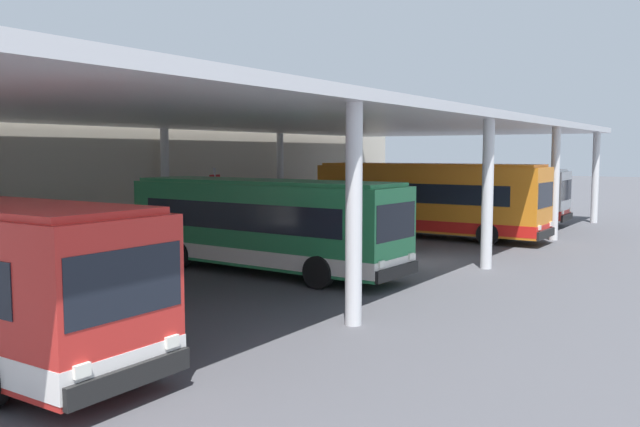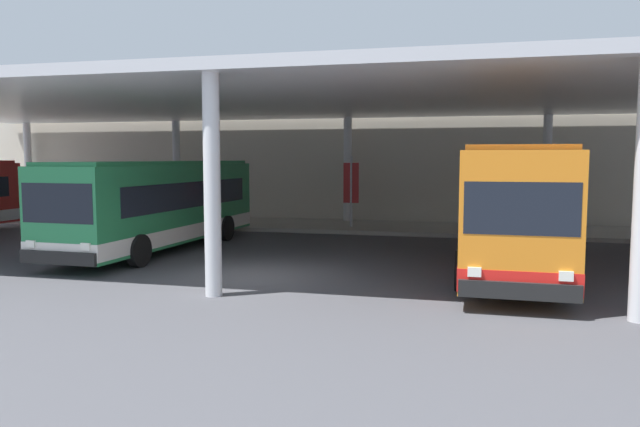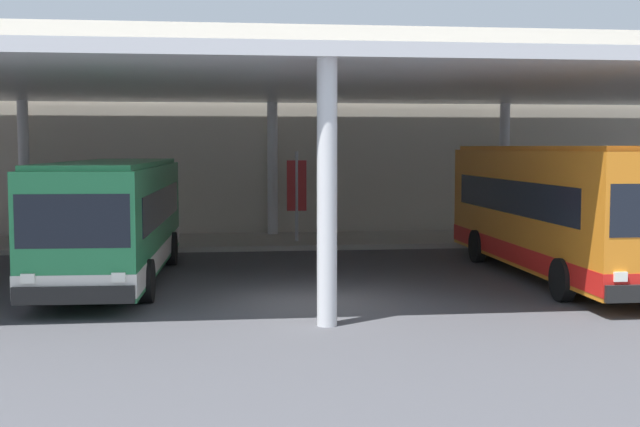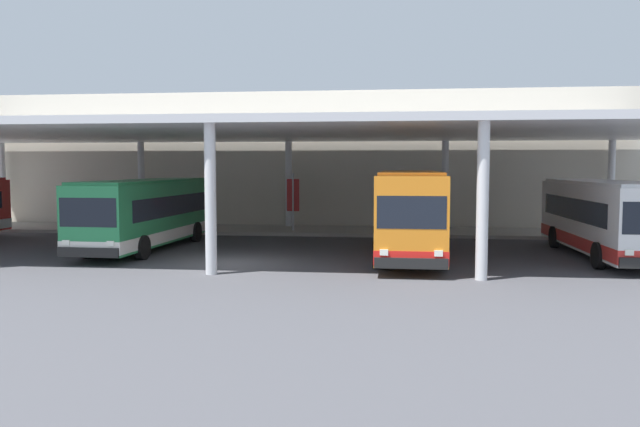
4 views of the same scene
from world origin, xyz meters
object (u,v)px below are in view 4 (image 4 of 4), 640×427
object	(u,v)px
bus_second_bay	(148,213)
banner_sign	(293,198)
bus_middle_bay	(409,212)
bus_far_bay	(604,217)
bench_waiting	(149,219)
trash_bin	(115,218)

from	to	relation	value
bus_second_bay	banner_sign	world-z (taller)	banner_sign
bus_second_bay	bus_middle_bay	xyz separation A→B (m)	(11.83, -0.80, 0.19)
bus_second_bay	bus_far_bay	distance (m)	19.85
bus_second_bay	bench_waiting	xyz separation A→B (m)	(-3.25, 8.11, -0.99)
bus_middle_bay	trash_bin	size ratio (longest dim) A/B	11.59
banner_sign	bus_middle_bay	bearing A→B (deg)	-51.94
bus_second_bay	trash_bin	size ratio (longest dim) A/B	10.84
bus_far_bay	trash_bin	xyz separation A→B (m)	(-25.21, 8.26, -0.98)
bench_waiting	banner_sign	xyz separation A→B (m)	(8.78, -0.88, 1.32)
bus_far_bay	bench_waiting	world-z (taller)	bus_far_bay
trash_bin	banner_sign	distance (m)	11.00
bus_middle_bay	trash_bin	distance (m)	19.37
bench_waiting	banner_sign	size ratio (longest dim) A/B	0.56
bench_waiting	trash_bin	world-z (taller)	trash_bin
bus_far_bay	trash_bin	distance (m)	26.54
bus_second_bay	bus_middle_bay	bearing A→B (deg)	-3.88
banner_sign	bus_far_bay	bearing A→B (deg)	-27.44
bus_middle_bay	banner_sign	size ratio (longest dim) A/B	3.55
bus_middle_bay	bus_second_bay	bearing A→B (deg)	176.12
bus_second_bay	bus_middle_bay	size ratio (longest dim) A/B	0.94
trash_bin	bus_second_bay	bearing A→B (deg)	-56.37
bench_waiting	bus_middle_bay	bearing A→B (deg)	-30.59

